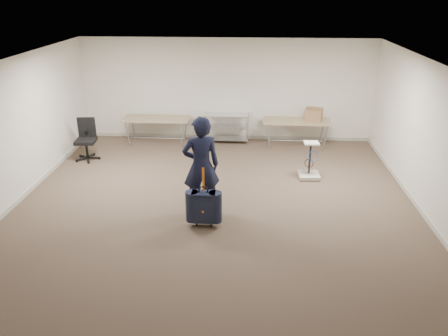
{
  "coord_description": "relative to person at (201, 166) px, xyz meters",
  "views": [
    {
      "loc": [
        0.65,
        -7.4,
        4.09
      ],
      "look_at": [
        0.17,
        0.3,
        0.84
      ],
      "focal_mm": 35.0,
      "sensor_mm": 36.0,
      "label": 1
    }
  ],
  "objects": [
    {
      "name": "person",
      "position": [
        0.0,
        0.0,
        0.0
      ],
      "size": [
        0.79,
        0.62,
        1.92
      ],
      "primitive_type": "imported",
      "rotation": [
        0.0,
        0.0,
        3.4
      ],
      "color": "black",
      "rests_on": "ground"
    },
    {
      "name": "office_chair",
      "position": [
        -3.19,
        2.59,
        -0.65
      ],
      "size": [
        0.62,
        0.62,
        1.03
      ],
      "color": "black",
      "rests_on": "ground"
    },
    {
      "name": "folding_table_left",
      "position": [
        -1.66,
        3.86,
        -0.28
      ],
      "size": [
        1.8,
        0.75,
        0.73
      ],
      "color": "#937A5A",
      "rests_on": "ground"
    },
    {
      "name": "equipment_cart",
      "position": [
        2.27,
        1.76,
        -0.73
      ],
      "size": [
        0.49,
        0.49,
        0.86
      ],
      "color": "silver",
      "rests_on": "ground"
    },
    {
      "name": "suitcase",
      "position": [
        0.1,
        -0.56,
        -0.57
      ],
      "size": [
        0.42,
        0.25,
        1.15
      ],
      "color": "black",
      "rests_on": "ground"
    },
    {
      "name": "cardboard_box",
      "position": [
        2.59,
        3.93,
        -0.07
      ],
      "size": [
        0.51,
        0.43,
        0.32
      ],
      "primitive_type": "cube",
      "rotation": [
        0.0,
        0.0,
        -0.28
      ],
      "color": "#A4884C",
      "rests_on": "folding_table_right"
    },
    {
      "name": "folding_table_right",
      "position": [
        2.14,
        3.86,
        -0.28
      ],
      "size": [
        1.8,
        0.75,
        0.73
      ],
      "color": "#937A5A",
      "rests_on": "ground"
    },
    {
      "name": "wire_shelf",
      "position": [
        0.24,
        4.11,
        -0.52
      ],
      "size": [
        1.22,
        0.47,
        0.8
      ],
      "color": "silver",
      "rests_on": "ground"
    },
    {
      "name": "ground",
      "position": [
        0.24,
        -0.09,
        -0.96
      ],
      "size": [
        9.0,
        9.0,
        0.0
      ],
      "primitive_type": "plane",
      "color": "#4A3C2D",
      "rests_on": "ground"
    },
    {
      "name": "room_shell",
      "position": [
        0.24,
        1.29,
        -0.91
      ],
      "size": [
        8.0,
        9.0,
        9.0
      ],
      "color": "silver",
      "rests_on": "ground"
    }
  ]
}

